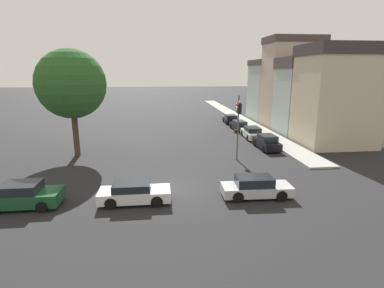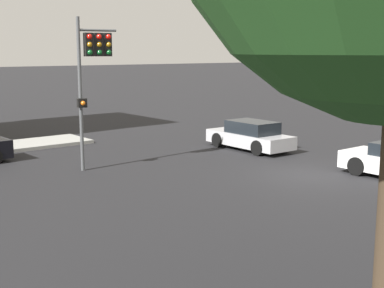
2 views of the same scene
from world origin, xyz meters
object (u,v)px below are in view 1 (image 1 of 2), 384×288
street_tree (71,84)px  parked_car_2 (239,126)px  crossing_car_2 (23,195)px  parked_car_1 (252,133)px  crossing_car_1 (256,187)px  traffic_signal (238,115)px  crossing_car_0 (134,193)px  parked_car_3 (231,119)px  parked_car_0 (267,142)px

street_tree → parked_car_2: bearing=30.1°
crossing_car_2 → parked_car_1: bearing=41.5°
crossing_car_1 → traffic_signal: bearing=86.1°
crossing_car_1 → parked_car_1: bearing=75.3°
crossing_car_1 → crossing_car_0: bearing=-177.8°
street_tree → parked_car_2: (19.29, 11.18, -6.26)m
crossing_car_0 → parked_car_1: bearing=53.6°
crossing_car_1 → parked_car_3: (5.11, 28.66, -0.02)m
crossing_car_2 → street_tree: bearing=89.1°
street_tree → crossing_car_1: (14.30, -11.67, -6.24)m
traffic_signal → crossing_car_0: (-8.66, -8.00, -3.68)m
crossing_car_1 → parked_car_0: bearing=68.9°
crossing_car_0 → crossing_car_1: 7.86m
street_tree → crossing_car_2: size_ratio=2.37×
crossing_car_2 → parked_car_1: 26.21m
street_tree → parked_car_3: size_ratio=2.41×
crossing_car_1 → parked_car_2: crossing_car_1 is taller
crossing_car_0 → parked_car_0: parked_car_0 is taller
crossing_car_0 → parked_car_0: 17.75m
crossing_car_1 → parked_car_1: size_ratio=0.98×
street_tree → parked_car_3: 26.54m
street_tree → crossing_car_0: bearing=-61.2°
crossing_car_0 → parked_car_0: (12.97, 12.12, 0.08)m
parked_car_1 → parked_car_3: bearing=2.1°
crossing_car_1 → parked_car_2: size_ratio=0.97×
traffic_signal → crossing_car_2: 17.57m
parked_car_2 → crossing_car_0: bearing=149.1°
parked_car_1 → parked_car_2: bearing=3.6°
crossing_car_0 → crossing_car_2: crossing_car_2 is taller
crossing_car_1 → crossing_car_2: crossing_car_2 is taller
crossing_car_2 → parked_car_3: 34.66m
crossing_car_2 → parked_car_2: 29.97m
street_tree → crossing_car_2: 13.13m
crossing_car_1 → parked_car_0: 13.10m
parked_car_1 → parked_car_3: 11.24m
traffic_signal → parked_car_3: (4.31, 20.72, -3.68)m
crossing_car_1 → street_tree: bearing=142.6°
parked_car_1 → street_tree: bearing=108.3°
crossing_car_2 → parked_car_2: bearing=49.5°
crossing_car_0 → parked_car_1: 21.79m
parked_car_2 → parked_car_3: size_ratio=1.13×
parked_car_0 → parked_car_2: size_ratio=0.91×
traffic_signal → crossing_car_0: traffic_signal is taller
parked_car_0 → traffic_signal: bearing=132.6°
traffic_signal → parked_car_2: 15.92m
crossing_car_2 → traffic_signal: bearing=27.3°
crossing_car_0 → crossing_car_2: 6.64m
parked_car_0 → crossing_car_0: bearing=131.9°
crossing_car_2 → parked_car_3: (19.60, 28.58, -0.07)m
street_tree → parked_car_1: (19.46, 5.75, -6.22)m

